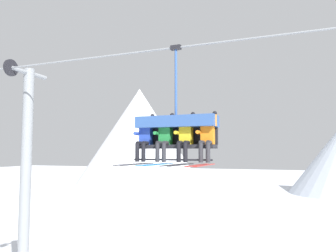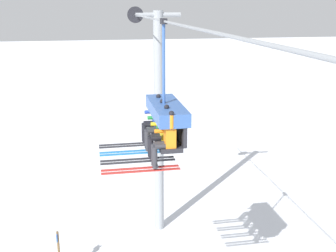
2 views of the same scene
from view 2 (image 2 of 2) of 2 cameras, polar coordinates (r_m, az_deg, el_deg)
lift_tower_near at (r=15.82m, az=-1.32°, el=0.66°), size 0.36×1.88×8.64m
lift_cable at (r=8.34m, az=0.72°, el=13.74°), size 15.76×0.05×0.05m
chairlift_chair at (r=9.73m, az=-0.13°, el=1.49°), size 2.13×0.74×3.05m
skier_blue at (r=10.58m, az=-2.09°, el=1.07°), size 0.48×1.70×1.34m
skier_green at (r=10.04m, az=-1.62°, el=0.24°), size 0.48×1.70×1.34m
skier_yellow at (r=9.50m, az=-1.10°, el=-0.68°), size 0.48×1.70×1.34m
skier_orange at (r=8.97m, az=-0.51°, el=-1.72°), size 0.48×1.70×1.34m
trail_sign at (r=14.91m, az=-14.58°, el=-16.01°), size 0.36×0.08×1.60m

